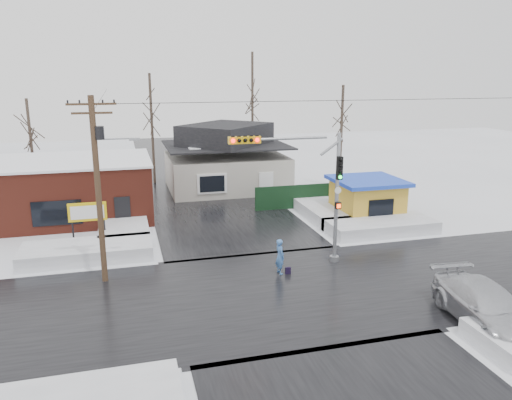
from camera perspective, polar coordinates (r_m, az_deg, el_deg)
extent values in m
plane|color=white|center=(23.80, 2.92, -10.45)|extent=(120.00, 120.00, 0.00)
cube|color=black|center=(23.80, 2.92, -10.42)|extent=(10.00, 120.00, 0.02)
cube|color=black|center=(23.80, 2.92, -10.42)|extent=(120.00, 10.00, 0.02)
cube|color=white|center=(29.21, -18.72, -5.59)|extent=(7.00, 3.00, 0.80)
cube|color=white|center=(33.14, 14.06, -2.91)|extent=(7.00, 3.00, 0.80)
cube|color=white|center=(33.90, -14.90, -2.59)|extent=(3.00, 8.00, 0.80)
cube|color=white|center=(36.60, 7.54, -0.98)|extent=(3.00, 8.00, 0.80)
cylinder|color=gray|center=(26.68, 9.20, 0.10)|extent=(0.20, 0.20, 7.00)
cylinder|color=gray|center=(27.68, 8.92, -6.64)|extent=(0.50, 0.50, 0.30)
cylinder|color=gray|center=(24.99, 3.17, 7.02)|extent=(4.60, 0.14, 0.14)
cube|color=gold|center=(24.44, -1.32, 6.87)|extent=(1.60, 0.28, 0.35)
sphere|color=#FF0C0C|center=(24.15, -2.62, 6.77)|extent=(0.20, 0.20, 0.20)
sphere|color=#FF0C0C|center=(24.43, 0.14, 6.88)|extent=(0.20, 0.20, 0.20)
cube|color=black|center=(26.14, 9.52, 3.61)|extent=(0.30, 0.22, 1.20)
sphere|color=#0CE533|center=(26.10, 9.61, 2.59)|extent=(0.18, 0.18, 0.18)
cube|color=black|center=(26.58, 9.35, -0.63)|extent=(0.30, 0.20, 0.35)
cylinder|color=#382619|center=(24.66, -17.58, 0.84)|extent=(0.28, 0.28, 9.00)
cube|color=#382619|center=(24.09, -18.31, 10.37)|extent=(2.20, 0.10, 0.10)
cube|color=#382619|center=(24.12, -18.24, 9.42)|extent=(1.80, 0.10, 0.10)
cylinder|color=black|center=(24.19, -17.48, 7.34)|extent=(0.44, 0.44, 0.60)
cylinder|color=gray|center=(24.21, -15.88, 6.75)|extent=(1.80, 0.08, 0.08)
cube|color=gray|center=(24.22, -13.73, 6.76)|extent=(0.50, 0.22, 0.12)
cube|color=maroon|center=(37.61, -21.23, 1.09)|extent=(12.00, 8.00, 4.00)
cube|color=white|center=(37.23, -21.51, 4.16)|extent=(12.20, 8.20, 0.15)
cube|color=black|center=(33.87, -21.78, -1.39)|extent=(3.00, 0.08, 1.60)
cube|color=black|center=(33.69, -14.98, -1.46)|extent=(1.00, 0.08, 2.20)
cylinder|color=black|center=(31.51, -20.18, -3.32)|extent=(0.10, 0.10, 1.80)
cylinder|color=black|center=(31.38, -16.91, -3.12)|extent=(0.10, 0.10, 1.80)
cube|color=gold|center=(31.13, -18.71, -1.29)|extent=(2.20, 0.18, 1.10)
cube|color=white|center=(31.03, -18.72, -1.34)|extent=(1.90, 0.02, 0.80)
cube|color=beige|center=(44.24, -3.43, 3.23)|extent=(10.00, 8.00, 3.00)
cube|color=black|center=(43.85, -3.48, 6.31)|extent=(10.40, 8.40, 0.12)
pyramid|color=black|center=(43.73, -3.50, 7.55)|extent=(9.00, 7.00, 1.80)
cube|color=maroon|center=(45.43, 0.23, 7.88)|extent=(0.70, 0.70, 1.40)
cube|color=white|center=(40.00, -5.04, 1.87)|extent=(2.40, 0.12, 1.60)
cube|color=gold|center=(35.67, 12.53, -0.11)|extent=(4.00, 4.00, 2.60)
cube|color=blue|center=(35.35, 12.65, 2.17)|extent=(4.60, 4.60, 0.25)
cube|color=black|center=(33.95, 14.10, -0.93)|extent=(1.80, 0.06, 1.20)
cube|color=black|center=(38.09, 5.72, 0.45)|extent=(8.00, 0.12, 1.80)
cylinder|color=#332821|center=(46.87, -11.79, 7.91)|extent=(0.24, 0.24, 10.00)
cylinder|color=#332821|center=(50.34, -0.41, 9.76)|extent=(0.24, 0.24, 12.00)
cylinder|color=#332821|center=(45.01, 9.71, 7.11)|extent=(0.24, 0.24, 9.00)
cylinder|color=#332821|center=(45.49, -24.27, 5.50)|extent=(0.24, 0.24, 8.00)
imported|color=#4070B5|center=(25.49, 2.75, -6.49)|extent=(0.53, 0.72, 1.83)
imported|color=silver|center=(22.57, 24.79, -10.96)|extent=(2.82, 5.87, 1.65)
cube|color=black|center=(25.71, 3.67, -8.10)|extent=(0.29, 0.14, 0.35)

